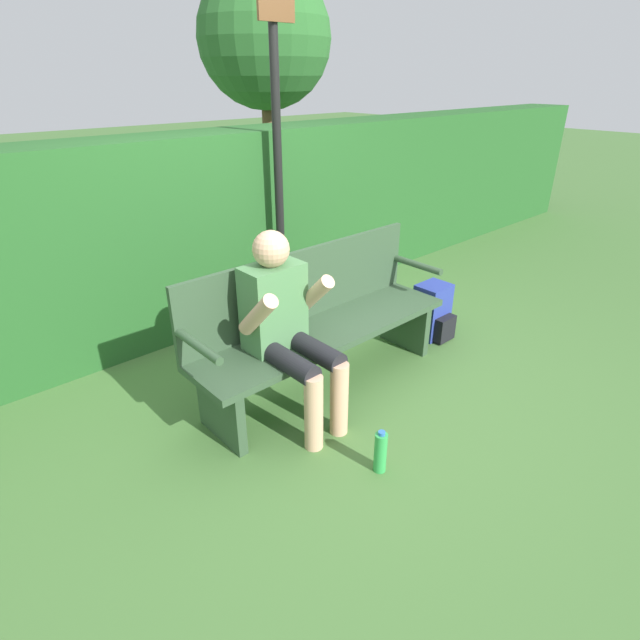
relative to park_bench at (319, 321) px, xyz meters
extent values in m
plane|color=#426B33|center=(0.00, -0.08, -0.48)|extent=(40.00, 40.00, 0.00)
cube|color=#235623|center=(0.00, 1.47, 0.31)|extent=(12.00, 0.58, 1.57)
cube|color=#334C33|center=(0.00, -0.08, -0.05)|extent=(1.94, 0.49, 0.05)
cube|color=#334C33|center=(0.00, 0.15, 0.22)|extent=(1.94, 0.04, 0.50)
cube|color=#334C33|center=(-0.85, -0.08, -0.27)|extent=(0.06, 0.44, 0.41)
cube|color=#334C33|center=(0.85, -0.08, -0.27)|extent=(0.06, 0.44, 0.41)
cylinder|color=#334C33|center=(-0.94, -0.08, 0.19)|extent=(0.05, 0.44, 0.05)
cylinder|color=#334C33|center=(0.94, -0.08, 0.19)|extent=(0.05, 0.44, 0.05)
cube|color=#4C7F4C|center=(-0.39, -0.03, 0.24)|extent=(0.37, 0.22, 0.53)
sphere|color=#DBA884|center=(-0.39, -0.03, 0.60)|extent=(0.22, 0.22, 0.22)
cylinder|color=black|center=(-0.50, -0.27, 0.01)|extent=(0.13, 0.48, 0.13)
cylinder|color=black|center=(-0.29, -0.27, 0.01)|extent=(0.13, 0.48, 0.13)
cylinder|color=#DBA884|center=(-0.50, -0.51, -0.23)|extent=(0.11, 0.11, 0.48)
cylinder|color=#DBA884|center=(-0.29, -0.51, -0.23)|extent=(0.11, 0.11, 0.48)
cylinder|color=#DBA884|center=(-0.60, -0.16, 0.30)|extent=(0.09, 0.33, 0.33)
cylinder|color=#DBA884|center=(-0.19, -0.16, 0.30)|extent=(0.09, 0.33, 0.33)
cube|color=#283893|center=(1.16, -0.10, -0.25)|extent=(0.26, 0.22, 0.45)
cube|color=black|center=(1.16, -0.25, -0.36)|extent=(0.20, 0.08, 0.20)
cylinder|color=green|center=(-0.36, -0.90, -0.35)|extent=(0.07, 0.07, 0.25)
cylinder|color=#2D66B2|center=(-0.36, -0.90, -0.22)|extent=(0.04, 0.04, 0.02)
cylinder|color=black|center=(0.51, 1.05, 0.81)|extent=(0.07, 0.07, 2.57)
cube|color=brown|center=(0.51, 1.01, 1.94)|extent=(0.32, 0.02, 0.21)
cylinder|color=brown|center=(3.64, 5.39, 0.45)|extent=(0.20, 0.20, 1.84)
sphere|color=#2D6B2D|center=(3.64, 5.39, 2.03)|extent=(2.22, 2.22, 2.22)
camera|label=1|loc=(-2.02, -2.25, 1.51)|focal=28.00mm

